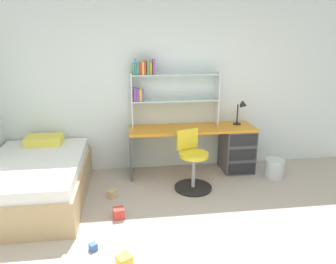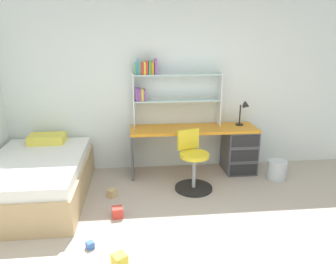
{
  "view_description": "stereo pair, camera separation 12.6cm",
  "coord_description": "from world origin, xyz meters",
  "px_view_note": "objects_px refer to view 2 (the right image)",
  "views": [
    {
      "loc": [
        -0.66,
        -2.13,
        2.04
      ],
      "look_at": [
        -0.16,
        1.65,
        0.88
      ],
      "focal_mm": 33.86,
      "sensor_mm": 36.0,
      "label": 1
    },
    {
      "loc": [
        -0.54,
        -2.15,
        2.04
      ],
      "look_at": [
        -0.16,
        1.65,
        0.88
      ],
      "focal_mm": 33.86,
      "sensor_mm": 36.0,
      "label": 2
    }
  ],
  "objects_px": {
    "waste_bin": "(277,170)",
    "swivel_chair": "(193,166)",
    "bed_platform": "(37,179)",
    "toy_block_natural_0": "(112,193)",
    "toy_block_blue_1": "(90,245)",
    "toy_block_yellow_3": "(120,260)",
    "desk": "(226,146)",
    "bookshelf_hutch": "(165,86)",
    "desk_lamp": "(245,109)",
    "toy_block_red_2": "(117,212)"
  },
  "relations": [
    {
      "from": "desk",
      "to": "toy_block_red_2",
      "type": "bearing_deg",
      "value": -143.78
    },
    {
      "from": "waste_bin",
      "to": "swivel_chair",
      "type": "bearing_deg",
      "value": -172.23
    },
    {
      "from": "waste_bin",
      "to": "desk_lamp",
      "type": "bearing_deg",
      "value": 134.3
    },
    {
      "from": "bookshelf_hutch",
      "to": "toy_block_red_2",
      "type": "height_order",
      "value": "bookshelf_hutch"
    },
    {
      "from": "bed_platform",
      "to": "toy_block_yellow_3",
      "type": "height_order",
      "value": "bed_platform"
    },
    {
      "from": "desk_lamp",
      "to": "toy_block_natural_0",
      "type": "relative_size",
      "value": 3.63
    },
    {
      "from": "desk_lamp",
      "to": "toy_block_natural_0",
      "type": "distance_m",
      "value": 2.32
    },
    {
      "from": "desk",
      "to": "toy_block_blue_1",
      "type": "xyz_separation_m",
      "value": [
        -1.86,
        -1.74,
        -0.38
      ]
    },
    {
      "from": "waste_bin",
      "to": "toy_block_natural_0",
      "type": "relative_size",
      "value": 2.68
    },
    {
      "from": "bed_platform",
      "to": "toy_block_blue_1",
      "type": "bearing_deg",
      "value": -54.13
    },
    {
      "from": "bed_platform",
      "to": "toy_block_blue_1",
      "type": "xyz_separation_m",
      "value": [
        0.81,
        -1.12,
        -0.24
      ]
    },
    {
      "from": "desk",
      "to": "swivel_chair",
      "type": "height_order",
      "value": "swivel_chair"
    },
    {
      "from": "desk_lamp",
      "to": "toy_block_blue_1",
      "type": "bearing_deg",
      "value": -140.1
    },
    {
      "from": "desk",
      "to": "bookshelf_hutch",
      "type": "height_order",
      "value": "bookshelf_hutch"
    },
    {
      "from": "swivel_chair",
      "to": "waste_bin",
      "type": "bearing_deg",
      "value": 7.77
    },
    {
      "from": "toy_block_blue_1",
      "to": "toy_block_yellow_3",
      "type": "distance_m",
      "value": 0.42
    },
    {
      "from": "swivel_chair",
      "to": "toy_block_yellow_3",
      "type": "bearing_deg",
      "value": -122.39
    },
    {
      "from": "toy_block_natural_0",
      "to": "toy_block_blue_1",
      "type": "xyz_separation_m",
      "value": [
        -0.15,
        -1.05,
        -0.02
      ]
    },
    {
      "from": "desk",
      "to": "bed_platform",
      "type": "bearing_deg",
      "value": -166.83
    },
    {
      "from": "waste_bin",
      "to": "toy_block_blue_1",
      "type": "distance_m",
      "value": 2.9
    },
    {
      "from": "desk",
      "to": "toy_block_red_2",
      "type": "relative_size",
      "value": 15.59
    },
    {
      "from": "swivel_chair",
      "to": "toy_block_red_2",
      "type": "distance_m",
      "value": 1.23
    },
    {
      "from": "toy_block_yellow_3",
      "to": "desk_lamp",
      "type": "bearing_deg",
      "value": 48.56
    },
    {
      "from": "toy_block_natural_0",
      "to": "toy_block_blue_1",
      "type": "distance_m",
      "value": 1.06
    },
    {
      "from": "toy_block_blue_1",
      "to": "toy_block_natural_0",
      "type": "bearing_deg",
      "value": 81.97
    },
    {
      "from": "toy_block_natural_0",
      "to": "toy_block_blue_1",
      "type": "relative_size",
      "value": 1.5
    },
    {
      "from": "bookshelf_hutch",
      "to": "desk_lamp",
      "type": "xyz_separation_m",
      "value": [
        1.22,
        -0.1,
        -0.36
      ]
    },
    {
      "from": "bed_platform",
      "to": "desk_lamp",
      "type": "bearing_deg",
      "value": 12.92
    },
    {
      "from": "bookshelf_hutch",
      "to": "toy_block_blue_1",
      "type": "relative_size",
      "value": 18.77
    },
    {
      "from": "toy_block_blue_1",
      "to": "desk",
      "type": "bearing_deg",
      "value": 43.07
    },
    {
      "from": "waste_bin",
      "to": "toy_block_yellow_3",
      "type": "distance_m",
      "value": 2.79
    },
    {
      "from": "bookshelf_hutch",
      "to": "swivel_chair",
      "type": "height_order",
      "value": "bookshelf_hutch"
    },
    {
      "from": "bookshelf_hutch",
      "to": "bed_platform",
      "type": "distance_m",
      "value": 2.17
    },
    {
      "from": "bookshelf_hutch",
      "to": "swivel_chair",
      "type": "distance_m",
      "value": 1.26
    },
    {
      "from": "desk_lamp",
      "to": "swivel_chair",
      "type": "distance_m",
      "value": 1.25
    },
    {
      "from": "bed_platform",
      "to": "toy_block_natural_0",
      "type": "distance_m",
      "value": 0.98
    },
    {
      "from": "desk_lamp",
      "to": "bed_platform",
      "type": "height_order",
      "value": "desk_lamp"
    },
    {
      "from": "bookshelf_hutch",
      "to": "waste_bin",
      "type": "xyz_separation_m",
      "value": [
        1.62,
        -0.51,
        -1.19
      ]
    },
    {
      "from": "bookshelf_hutch",
      "to": "desk",
      "type": "bearing_deg",
      "value": -8.98
    },
    {
      "from": "toy_block_yellow_3",
      "to": "desk",
      "type": "bearing_deg",
      "value": 52.53
    },
    {
      "from": "bookshelf_hutch",
      "to": "bed_platform",
      "type": "bearing_deg",
      "value": -155.98
    },
    {
      "from": "toy_block_red_2",
      "to": "swivel_chair",
      "type": "bearing_deg",
      "value": 32.67
    },
    {
      "from": "swivel_chair",
      "to": "bed_platform",
      "type": "height_order",
      "value": "swivel_chair"
    },
    {
      "from": "desk_lamp",
      "to": "toy_block_yellow_3",
      "type": "distance_m",
      "value": 2.92
    },
    {
      "from": "bookshelf_hutch",
      "to": "toy_block_natural_0",
      "type": "distance_m",
      "value": 1.71
    },
    {
      "from": "bed_platform",
      "to": "waste_bin",
      "type": "height_order",
      "value": "bed_platform"
    },
    {
      "from": "toy_block_blue_1",
      "to": "toy_block_red_2",
      "type": "height_order",
      "value": "toy_block_red_2"
    },
    {
      "from": "swivel_chair",
      "to": "toy_block_blue_1",
      "type": "relative_size",
      "value": 11.59
    },
    {
      "from": "toy_block_yellow_3",
      "to": "waste_bin",
      "type": "bearing_deg",
      "value": 36.64
    },
    {
      "from": "desk",
      "to": "swivel_chair",
      "type": "distance_m",
      "value": 0.82
    }
  ]
}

